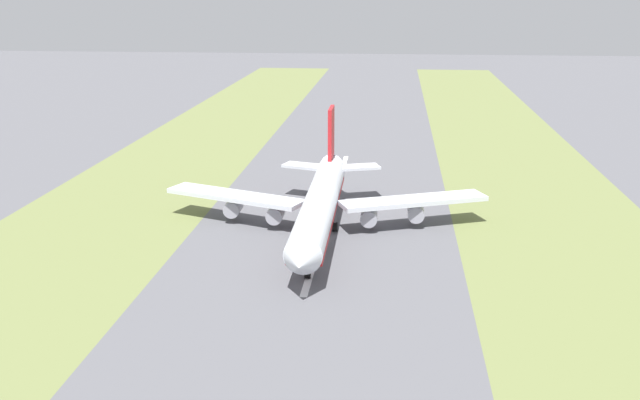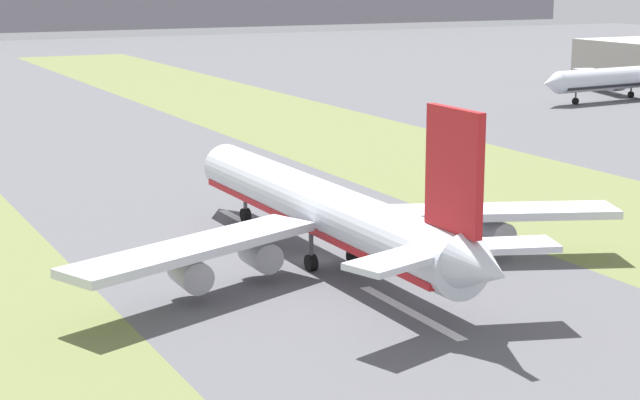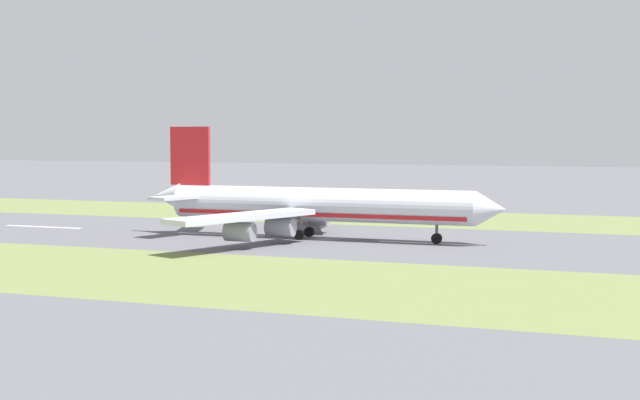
{
  "view_description": "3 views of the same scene",
  "coord_description": "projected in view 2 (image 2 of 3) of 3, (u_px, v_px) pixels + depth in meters",
  "views": [
    {
      "loc": [
        -12.92,
        131.52,
        44.94
      ],
      "look_at": [
        0.36,
        -0.9,
        7.0
      ],
      "focal_mm": 42.0,
      "sensor_mm": 36.0,
      "label": 1
    },
    {
      "loc": [
        -51.04,
        -104.1,
        31.97
      ],
      "look_at": [
        0.36,
        -0.9,
        7.0
      ],
      "focal_mm": 60.0,
      "sensor_mm": 36.0,
      "label": 2
    },
    {
      "loc": [
        149.71,
        53.73,
        18.55
      ],
      "look_at": [
        0.36,
        -0.9,
        7.0
      ],
      "focal_mm": 50.0,
      "sensor_mm": 36.0,
      "label": 3
    }
  ],
  "objects": [
    {
      "name": "centreline_dash_mid",
      "position": [
        410.0,
        312.0,
        101.79
      ],
      "size": [
        1.2,
        18.0,
        0.01
      ],
      "primitive_type": "cube",
      "color": "silver",
      "rests_on": "ground"
    },
    {
      "name": "ground_plane",
      "position": [
        314.0,
        260.0,
        120.07
      ],
      "size": [
        800.0,
        800.0,
        0.0
      ],
      "primitive_type": "plane",
      "color": "#56565B"
    },
    {
      "name": "grass_median_east",
      "position": [
        622.0,
        219.0,
        139.68
      ],
      "size": [
        40.0,
        600.0,
        0.01
      ],
      "primitive_type": "cube",
      "color": "olive",
      "rests_on": "ground"
    },
    {
      "name": "centreline_dash_far",
      "position": [
        248.0,
        224.0,
        136.79
      ],
      "size": [
        1.2,
        18.0,
        0.01
      ],
      "primitive_type": "cube",
      "color": "silver",
      "rests_on": "ground"
    },
    {
      "name": "airplane_parked_apron",
      "position": [
        636.0,
        77.0,
        267.13
      ],
      "size": [
        60.48,
        57.42,
        18.18
      ],
      "color": "silver",
      "rests_on": "ground"
    },
    {
      "name": "airplane_main_jet",
      "position": [
        328.0,
        212.0,
        116.51
      ],
      "size": [
        64.13,
        67.04,
        20.2
      ],
      "color": "silver",
      "rests_on": "ground"
    }
  ]
}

